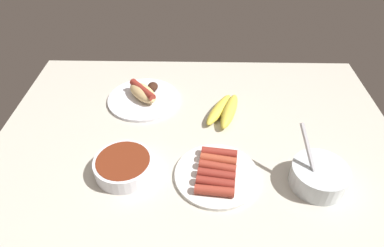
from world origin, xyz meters
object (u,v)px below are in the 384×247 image
bowl_chili (123,165)px  plate_sausages (216,173)px  bowl_coleslaw (318,175)px  plate_hotdog_assembled (143,96)px  banana_bunch (224,110)px

bowl_chili → plate_sausages: 24.49cm
bowl_chili → bowl_coleslaw: (-50.05, 2.95, 0.71)cm
plate_hotdog_assembled → bowl_chili: bearing=88.4°
bowl_chili → bowl_coleslaw: size_ratio=1.03×
bowl_chili → plate_hotdog_assembled: 32.38cm
plate_sausages → banana_bunch: bearing=-97.7°
bowl_chili → plate_hotdog_assembled: bearing=-91.6°
plate_sausages → banana_bunch: banana_bunch is taller
plate_sausages → bowl_coleslaw: bearing=175.6°
banana_bunch → bowl_coleslaw: (-22.11, 27.85, 1.40)cm
bowl_chili → plate_hotdog_assembled: (-0.90, -32.36, -0.77)cm
plate_sausages → banana_bunch: 26.13cm
bowl_chili → plate_sausages: (-24.43, 0.99, -1.31)cm
plate_hotdog_assembled → plate_sausages: bearing=125.2°
plate_hotdog_assembled → banana_bunch: (-27.04, 7.46, 0.08)cm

